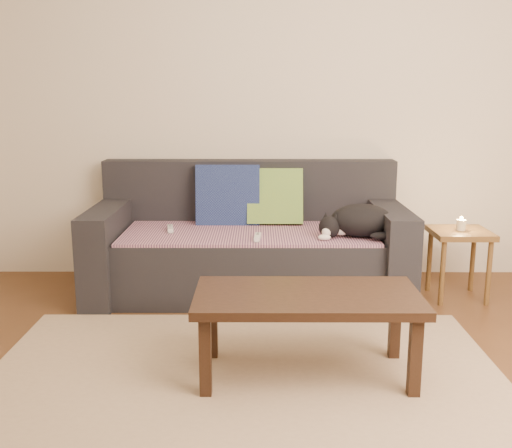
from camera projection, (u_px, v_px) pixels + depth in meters
name	position (u px, v px, depth m)	size (l,w,h in m)	color
ground	(244.00, 403.00, 2.64)	(4.50, 4.50, 0.00)	brown
back_wall	(250.00, 99.00, 4.32)	(4.50, 0.04, 2.60)	beige
sofa	(249.00, 247.00, 4.11)	(2.10, 0.94, 0.87)	#232328
throw_blanket	(249.00, 233.00, 4.00)	(1.66, 0.74, 0.02)	#422749
cushion_navy	(228.00, 197.00, 4.21)	(0.45, 0.11, 0.45)	#111A4C
cushion_green	(275.00, 197.00, 4.21)	(0.39, 0.10, 0.39)	#0D5849
cat	(359.00, 221.00, 3.82)	(0.54, 0.42, 0.21)	black
wii_remote_a	(170.00, 229.00, 4.00)	(0.15, 0.04, 0.03)	white
wii_remote_b	(258.00, 237.00, 3.76)	(0.15, 0.04, 0.03)	white
side_table	(460.00, 242.00, 3.94)	(0.37, 0.37, 0.46)	brown
candle	(461.00, 225.00, 3.91)	(0.06, 0.06, 0.09)	beige
rug	(244.00, 386.00, 2.79)	(2.50, 1.80, 0.01)	tan
coffee_table	(307.00, 304.00, 2.81)	(1.06, 0.53, 0.42)	#301C12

